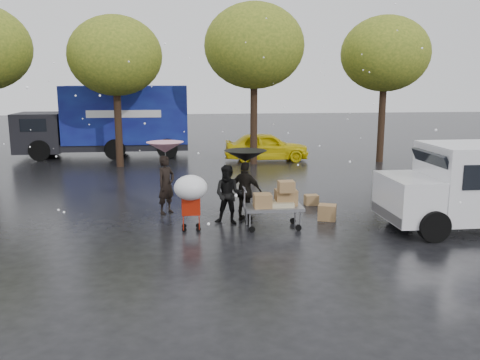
{
  "coord_description": "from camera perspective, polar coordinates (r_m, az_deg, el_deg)",
  "views": [
    {
      "loc": [
        -0.75,
        -12.74,
        3.8
      ],
      "look_at": [
        0.83,
        1.0,
        1.06
      ],
      "focal_mm": 38.0,
      "sensor_mm": 36.0,
      "label": 1
    }
  ],
  "objects": [
    {
      "name": "blue_truck",
      "position": [
        26.24,
        -14.4,
        6.4
      ],
      "size": [
        8.3,
        2.6,
        3.5
      ],
      "color": "#0E0B5D",
      "rests_on": "ground"
    },
    {
      "name": "umbrella_black",
      "position": [
        13.62,
        0.62,
        2.71
      ],
      "size": [
        1.16,
        1.16,
        1.94
      ],
      "color": "#4C4C4C",
      "rests_on": "ground"
    },
    {
      "name": "box_ground_near",
      "position": [
        14.17,
        9.75,
        -3.6
      ],
      "size": [
        0.58,
        0.53,
        0.43
      ],
      "primitive_type": "cube",
      "rotation": [
        0.0,
        0.0,
        -0.37
      ],
      "color": "olive",
      "rests_on": "ground"
    },
    {
      "name": "person_pink",
      "position": [
        14.69,
        -8.29,
        -0.52
      ],
      "size": [
        0.71,
        0.72,
        1.68
      ],
      "primitive_type": "imported",
      "rotation": [
        0.0,
        0.0,
        0.84
      ],
      "color": "black",
      "rests_on": "ground"
    },
    {
      "name": "tree_row",
      "position": [
        22.78,
        -6.04,
        14.23
      ],
      "size": [
        21.6,
        4.4,
        7.12
      ],
      "color": "black",
      "rests_on": "ground"
    },
    {
      "name": "shopping_cart",
      "position": [
        12.76,
        -5.56,
        -1.21
      ],
      "size": [
        0.84,
        0.84,
        1.46
      ],
      "color": "#AE1D09",
      "rests_on": "ground"
    },
    {
      "name": "person_middle",
      "position": [
        13.48,
        -1.3,
        -1.66
      ],
      "size": [
        0.91,
        0.8,
        1.59
      ],
      "primitive_type": "imported",
      "rotation": [
        0.0,
        0.0,
        -0.29
      ],
      "color": "black",
      "rests_on": "ground"
    },
    {
      "name": "umbrella_pink",
      "position": [
        14.51,
        -8.41,
        3.64
      ],
      "size": [
        1.06,
        1.06,
        2.07
      ],
      "color": "#4C4C4C",
      "rests_on": "ground"
    },
    {
      "name": "yellow_taxi",
      "position": [
        24.18,
        2.99,
        3.78
      ],
      "size": [
        4.04,
        1.73,
        1.36
      ],
      "primitive_type": "imported",
      "rotation": [
        0.0,
        0.0,
        1.54
      ],
      "color": "yellow",
      "rests_on": "ground"
    },
    {
      "name": "box_ground_far",
      "position": [
        15.8,
        8.01,
        -2.22
      ],
      "size": [
        0.42,
        0.33,
        0.31
      ],
      "primitive_type": "cube",
      "rotation": [
        0.0,
        0.0,
        0.06
      ],
      "color": "olive",
      "rests_on": "ground"
    },
    {
      "name": "ground",
      "position": [
        13.32,
        -3.09,
        -5.37
      ],
      "size": [
        90.0,
        90.0,
        0.0
      ],
      "primitive_type": "plane",
      "color": "black",
      "rests_on": "ground"
    },
    {
      "name": "vendor_cart",
      "position": [
        13.13,
        4.12,
        -2.35
      ],
      "size": [
        1.52,
        0.8,
        1.27
      ],
      "color": "slate",
      "rests_on": "ground"
    },
    {
      "name": "person_black",
      "position": [
        13.8,
        0.61,
        -1.29
      ],
      "size": [
        1.02,
        0.81,
        1.62
      ],
      "primitive_type": "imported",
      "rotation": [
        0.0,
        0.0,
        2.62
      ],
      "color": "black",
      "rests_on": "ground"
    }
  ]
}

